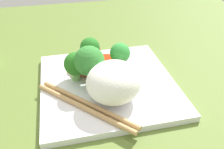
{
  "coord_description": "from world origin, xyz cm",
  "views": [
    {
      "loc": [
        -38.54,
        7.69,
        29.84
      ],
      "look_at": [
        -0.58,
        -0.72,
        3.28
      ],
      "focal_mm": 39.06,
      "sensor_mm": 36.0,
      "label": 1
    }
  ],
  "objects_px": {
    "broccoli_floret_0": "(92,60)",
    "carrot_slice_1": "(98,75)",
    "rice_mound": "(112,82)",
    "square_plate": "(108,84)",
    "chopstick_pair": "(85,105)"
  },
  "relations": [
    {
      "from": "broccoli_floret_0",
      "to": "square_plate",
      "type": "bearing_deg",
      "value": -153.04
    },
    {
      "from": "square_plate",
      "to": "rice_mound",
      "type": "bearing_deg",
      "value": 176.83
    },
    {
      "from": "square_plate",
      "to": "carrot_slice_1",
      "type": "height_order",
      "value": "carrot_slice_1"
    },
    {
      "from": "square_plate",
      "to": "chopstick_pair",
      "type": "distance_m",
      "value": 0.09
    },
    {
      "from": "carrot_slice_1",
      "to": "chopstick_pair",
      "type": "relative_size",
      "value": 0.17
    },
    {
      "from": "square_plate",
      "to": "rice_mound",
      "type": "xyz_separation_m",
      "value": [
        -0.05,
        0.0,
        0.04
      ]
    },
    {
      "from": "square_plate",
      "to": "rice_mound",
      "type": "distance_m",
      "value": 0.07
    },
    {
      "from": "square_plate",
      "to": "carrot_slice_1",
      "type": "bearing_deg",
      "value": 34.81
    },
    {
      "from": "broccoli_floret_0",
      "to": "carrot_slice_1",
      "type": "xyz_separation_m",
      "value": [
        -0.02,
        -0.01,
        -0.02
      ]
    },
    {
      "from": "rice_mound",
      "to": "broccoli_floret_0",
      "type": "relative_size",
      "value": 2.03
    },
    {
      "from": "chopstick_pair",
      "to": "rice_mound",
      "type": "bearing_deg",
      "value": 61.79
    },
    {
      "from": "rice_mound",
      "to": "carrot_slice_1",
      "type": "bearing_deg",
      "value": 9.64
    },
    {
      "from": "carrot_slice_1",
      "to": "broccoli_floret_0",
      "type": "bearing_deg",
      "value": 18.17
    },
    {
      "from": "rice_mound",
      "to": "broccoli_floret_0",
      "type": "distance_m",
      "value": 0.1
    },
    {
      "from": "carrot_slice_1",
      "to": "chopstick_pair",
      "type": "distance_m",
      "value": 0.1
    }
  ]
}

